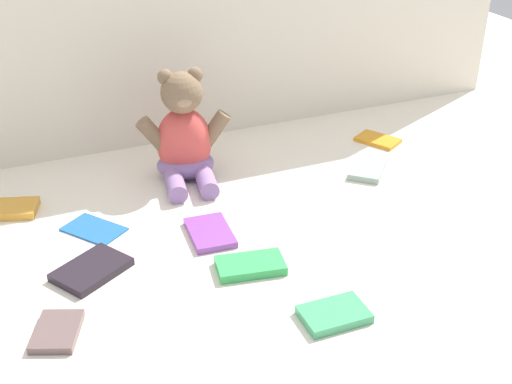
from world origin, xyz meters
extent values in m
plane|color=silver|center=(0.00, 0.00, 0.00)|extent=(3.20, 3.20, 0.00)
ellipsoid|color=#D84C47|center=(-0.07, 0.21, 0.08)|extent=(0.14, 0.12, 0.17)
ellipsoid|color=#8C6BA5|center=(-0.07, 0.20, 0.03)|extent=(0.15, 0.13, 0.06)
sphere|color=#7A6047|center=(-0.07, 0.20, 0.21)|extent=(0.11, 0.11, 0.09)
ellipsoid|color=#997C5E|center=(-0.08, 0.17, 0.20)|extent=(0.04, 0.03, 0.03)
sphere|color=#7A6047|center=(-0.10, 0.22, 0.24)|extent=(0.04, 0.04, 0.04)
sphere|color=#7A6047|center=(-0.04, 0.21, 0.24)|extent=(0.04, 0.04, 0.04)
cylinder|color=#7A6047|center=(-0.14, 0.22, 0.11)|extent=(0.08, 0.05, 0.09)
cylinder|color=#7A6047|center=(0.00, 0.19, 0.11)|extent=(0.08, 0.05, 0.09)
cylinder|color=#8C6BA5|center=(-0.12, 0.13, 0.02)|extent=(0.06, 0.10, 0.04)
cylinder|color=#8C6BA5|center=(-0.05, 0.11, 0.02)|extent=(0.06, 0.10, 0.04)
cube|color=green|center=(-0.08, -0.20, 0.01)|extent=(0.14, 0.09, 0.02)
cube|color=#644F4E|center=(-0.43, -0.25, 0.01)|extent=(0.10, 0.12, 0.01)
cube|color=gold|center=(-0.47, 0.19, 0.01)|extent=(0.13, 0.11, 0.02)
cube|color=purple|center=(-0.11, -0.06, 0.01)|extent=(0.09, 0.13, 0.01)
cube|color=#215FAE|center=(-0.32, 0.05, 0.00)|extent=(0.13, 0.14, 0.01)
cube|color=black|center=(-0.35, -0.10, 0.01)|extent=(0.16, 0.15, 0.02)
cube|color=#8EA799|center=(0.33, 0.06, 0.01)|extent=(0.13, 0.14, 0.02)
cube|color=#41A068|center=(0.00, -0.39, 0.01)|extent=(0.11, 0.08, 0.02)
cube|color=orange|center=(0.44, 0.19, 0.01)|extent=(0.11, 0.13, 0.01)
camera|label=1|loc=(-0.47, -1.16, 0.74)|focal=47.57mm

